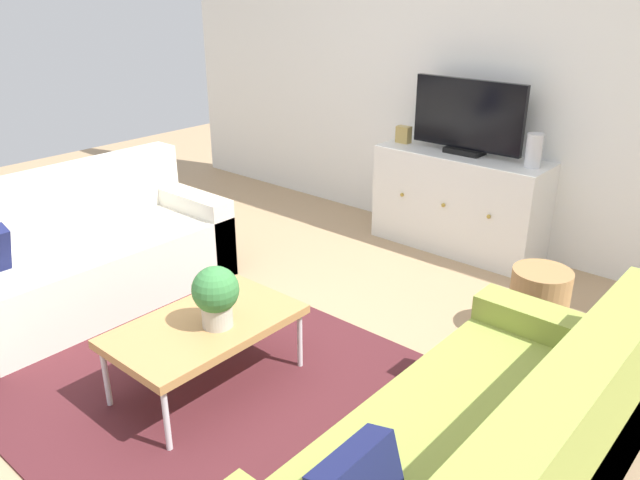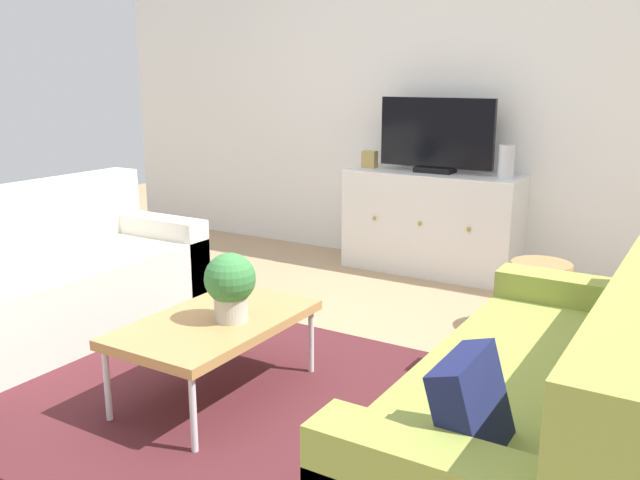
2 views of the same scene
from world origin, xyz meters
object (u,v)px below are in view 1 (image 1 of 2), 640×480
Objects in this scene: couch_left_side at (75,261)px; coffee_table at (205,327)px; potted_plant at (216,294)px; wicker_basket at (538,303)px; tv_console at (459,202)px; glass_vase at (534,151)px; couch_right_side at (487,479)px; mantel_clock at (404,134)px; flat_screen_tv at (468,118)px.

couch_left_side is 1.97× the size of coffee_table.
wicker_basket is at bearing 58.14° from potted_plant.
potted_plant is at bearing -121.86° from wicker_basket.
couch_left_side is 2.87m from wicker_basket.
glass_vase reaches higher than tv_console.
couch_right_side is 1.46m from potted_plant.
potted_plant is at bearing -1.26° from couch_left_side.
couch_right_side reaches higher than coffee_table.
couch_right_side is 4.49× the size of wicker_basket.
coffee_table is 1.92m from wicker_basket.
coffee_table is 2.52m from mantel_clock.
coffee_table is 2.55m from glass_vase.
tv_console is 1.50× the size of flat_screen_tv.
couch_left_side reaches higher than potted_plant.
mantel_clock is at bearing 101.13° from coffee_table.
couch_left_side is at bearing 177.78° from coffee_table.
flat_screen_tv is 2.09× the size of wicker_basket.
wicker_basket reaches higher than coffee_table.
flat_screen_tv reaches higher than wicker_basket.
potted_plant is 2.47m from flat_screen_tv.
potted_plant reaches higher than coffee_table.
glass_vase reaches higher than coffee_table.
mantel_clock reaches higher than couch_left_side.
couch_right_side is at bearing -68.61° from glass_vase.
flat_screen_tv is at bearing 90.59° from potted_plant.
couch_left_side is at bearing -147.35° from wicker_basket.
coffee_table is 2.54m from flat_screen_tv.
tv_console reaches higher than coffee_table.
potted_plant is at bearing -101.81° from glass_vase.
mantel_clock is at bearing 180.00° from glass_vase.
wicker_basket is at bearing -40.19° from flat_screen_tv.
flat_screen_tv is at bearing 2.17° from mantel_clock.
couch_right_side is at bearing 1.26° from potted_plant.
flat_screen_tv is 0.55m from glass_vase.
mantel_clock is (-0.53, 0.00, 0.44)m from tv_console.
wicker_basket is at bearing -39.51° from tv_console.
tv_console is at bearing -90.00° from flat_screen_tv.
tv_console is 0.64m from flat_screen_tv.
potted_plant reaches higher than wicker_basket.
flat_screen_tv is 6.63× the size of mantel_clock.
couch_right_side is at bearing -50.09° from mantel_clock.
mantel_clock is (-0.48, 2.43, 0.47)m from coffee_table.
couch_left_side is 2.76m from tv_console.
glass_vase is (0.53, -0.02, -0.15)m from flat_screen_tv.
couch_right_side is 1.97× the size of coffee_table.
glass_vase is (0.53, 0.00, 0.49)m from tv_console.
flat_screen_tv reaches higher than potted_plant.
couch_left_side is 1.36m from coffee_table.
potted_plant is 1.89m from wicker_basket.
couch_right_side is at bearing 2.00° from coffee_table.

